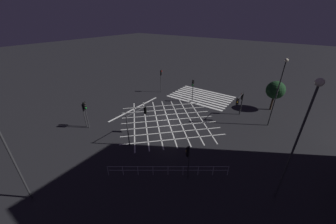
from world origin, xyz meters
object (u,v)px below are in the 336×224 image
Objects in this scene: traffic_light_median_south at (193,86)px; traffic_light_nw_main at (188,156)px; traffic_light_ne_cross at (84,110)px; traffic_light_sw_main at (242,99)px; traffic_light_ne_main at (86,110)px; street_lamp_east at (303,125)px; traffic_light_se_main at (161,77)px; traffic_light_sw_cross at (239,102)px; street_tree_near at (275,90)px; street_lamp_far at (279,87)px; traffic_light_median_north at (138,117)px.

traffic_light_median_south reaches higher than traffic_light_nw_main.
traffic_light_ne_cross is (7.35, 14.83, -0.32)m from traffic_light_median_south.
traffic_light_median_south reaches higher than traffic_light_sw_main.
street_lamp_east reaches higher than traffic_light_ne_main.
traffic_light_median_south is 6.88m from traffic_light_se_main.
street_tree_near is at bearing 149.68° from traffic_light_sw_cross.
street_lamp_far is (2.62, -11.45, -1.30)m from street_lamp_east.
traffic_light_sw_cross is at bearing -58.59° from street_lamp_east.
street_lamp_east is (-21.88, -2.59, 4.32)m from traffic_light_ne_cross.
traffic_light_nw_main is 8.48m from street_lamp_east.
street_tree_near reaches higher than traffic_light_sw_cross.
street_lamp_far is at bearing 167.45° from traffic_light_sw_main.
traffic_light_median_south is at bearing 0.22° from traffic_light_median_north.
traffic_light_se_main is at bearing 27.41° from traffic_light_median_north.
traffic_light_nw_main is 14.40m from traffic_light_ne_main.
traffic_light_median_north is 15.06m from traffic_light_sw_main.
street_lamp_east is (-6.69, 12.36, 4.30)m from traffic_light_sw_main.
traffic_light_median_north is at bearing -14.62° from traffic_light_nw_main.
traffic_light_median_north is 13.84m from traffic_light_sw_cross.
traffic_light_se_main is at bearing -1.66° from traffic_light_sw_main.
traffic_light_median_north reaches higher than traffic_light_nw_main.
traffic_light_ne_cross is 21.31m from traffic_light_sw_main.
street_lamp_far is (-4.07, 0.90, 3.01)m from traffic_light_sw_main.
street_lamp_far is at bearing -53.90° from traffic_light_ne_cross.
traffic_light_se_main reaches higher than traffic_light_sw_cross.
traffic_light_se_main reaches higher than traffic_light_median_north.
street_tree_near reaches higher than traffic_light_median_south.
street_lamp_east is 2.18× the size of street_tree_near.
traffic_light_sw_cross reaches higher than traffic_light_nw_main.
street_lamp_far is at bearing 86.21° from traffic_light_median_south.
street_lamp_east reaches higher than traffic_light_se_main.
traffic_light_median_south is 0.43× the size of street_lamp_far.
street_tree_near reaches higher than traffic_light_ne_main.
traffic_light_median_north reaches higher than traffic_light_ne_main.
traffic_light_ne_main is (6.74, 14.92, -0.04)m from traffic_light_median_south.
traffic_light_median_north is 0.84× the size of street_tree_near.
traffic_light_ne_main is at bearing 7.17° from street_lamp_east.
traffic_light_median_north is at bearing 45.30° from street_lamp_far.
traffic_light_median_south is 1.12× the size of traffic_light_nw_main.
traffic_light_se_main is at bearing -97.31° from traffic_light_sw_cross.
traffic_light_se_main is (14.73, -1.89, 0.43)m from traffic_light_sw_cross.
traffic_light_median_north is 7.13m from traffic_light_ne_main.
traffic_light_ne_cross is 15.39m from traffic_light_se_main.
street_lamp_far reaches higher than traffic_light_nw_main.
street_lamp_far is at bearing 96.57° from street_tree_near.
street_tree_near is at bearing 111.73° from traffic_light_median_south.
traffic_light_sw_cross is at bearing 80.29° from traffic_light_median_south.
traffic_light_se_main reaches higher than traffic_light_median_south.
traffic_light_sw_cross is 0.41× the size of street_lamp_far.
traffic_light_sw_main is at bearing -61.57° from street_lamp_east.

